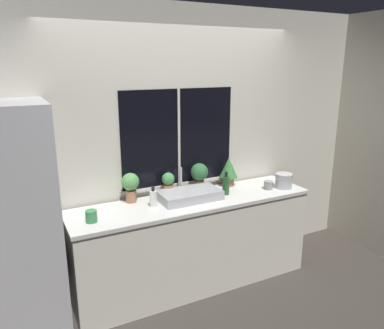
# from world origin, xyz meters

# --- Properties ---
(ground_plane) EXTENTS (14.00, 14.00, 0.00)m
(ground_plane) POSITION_xyz_m (0.00, 0.00, 0.00)
(ground_plane) COLOR #38332D
(wall_back) EXTENTS (8.00, 0.09, 2.70)m
(wall_back) POSITION_xyz_m (0.00, 0.63, 1.35)
(wall_back) COLOR beige
(wall_back) RESTS_ON ground_plane
(wall_right) EXTENTS (0.06, 7.00, 2.70)m
(wall_right) POSITION_xyz_m (2.22, 1.50, 1.35)
(wall_right) COLOR beige
(wall_right) RESTS_ON ground_plane
(counter) EXTENTS (2.37, 0.59, 0.90)m
(counter) POSITION_xyz_m (0.00, 0.28, 0.45)
(counter) COLOR silver
(counter) RESTS_ON ground_plane
(refrigerator) EXTENTS (0.71, 0.70, 1.89)m
(refrigerator) POSITION_xyz_m (-1.58, 0.28, 0.95)
(refrigerator) COLOR #B7B7BC
(refrigerator) RESTS_ON ground_plane
(sink) EXTENTS (0.58, 0.37, 0.27)m
(sink) POSITION_xyz_m (-0.03, 0.31, 0.94)
(sink) COLOR #ADADB2
(sink) RESTS_ON counter
(potted_plant_far_left) EXTENTS (0.16, 0.16, 0.28)m
(potted_plant_far_left) POSITION_xyz_m (-0.55, 0.49, 1.07)
(potted_plant_far_left) COLOR #9E6B4C
(potted_plant_far_left) RESTS_ON counter
(potted_plant_center_left) EXTENTS (0.12, 0.12, 0.23)m
(potted_plant_center_left) POSITION_xyz_m (-0.16, 0.49, 1.02)
(potted_plant_center_left) COLOR #9E6B4C
(potted_plant_center_left) RESTS_ON counter
(potted_plant_center_right) EXTENTS (0.18, 0.18, 0.29)m
(potted_plant_center_right) POSITION_xyz_m (0.18, 0.49, 1.07)
(potted_plant_center_right) COLOR #9E6B4C
(potted_plant_center_right) RESTS_ON counter
(potted_plant_far_right) EXTENTS (0.19, 0.19, 0.31)m
(potted_plant_far_right) POSITION_xyz_m (0.53, 0.49, 1.08)
(potted_plant_far_right) COLOR #9E6B4C
(potted_plant_far_right) RESTS_ON counter
(soap_bottle) EXTENTS (0.06, 0.06, 0.19)m
(soap_bottle) POSITION_xyz_m (-0.40, 0.30, 0.98)
(soap_bottle) COLOR white
(soap_bottle) RESTS_ON counter
(bottle_tall) EXTENTS (0.07, 0.07, 0.23)m
(bottle_tall) POSITION_xyz_m (0.36, 0.27, 1.00)
(bottle_tall) COLOR #235128
(bottle_tall) RESTS_ON counter
(mug_green) EXTENTS (0.09, 0.09, 0.10)m
(mug_green) POSITION_xyz_m (-0.98, 0.20, 0.95)
(mug_green) COLOR #38844C
(mug_green) RESTS_ON counter
(mug_grey) EXTENTS (0.09, 0.09, 0.09)m
(mug_grey) POSITION_xyz_m (0.83, 0.21, 0.94)
(mug_grey) COLOR gray
(mug_grey) RESTS_ON counter
(kettle) EXTENTS (0.18, 0.18, 0.17)m
(kettle) POSITION_xyz_m (1.00, 0.17, 0.98)
(kettle) COLOR #B2B2B7
(kettle) RESTS_ON counter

